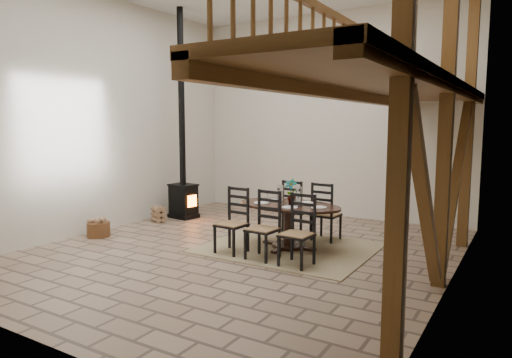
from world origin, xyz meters
The scene contains 7 objects.
ground centered at (0.00, 0.00, 0.00)m, with size 8.00×8.00×0.00m, color gray.
room_shell centered at (1.19, 0.00, 3.01)m, with size 7.02×8.02×5.01m.
rug centered at (0.65, 0.65, 0.01)m, with size 3.00×2.50×0.02m, color tan.
dining_table centered at (0.64, 0.53, 0.44)m, with size 2.07×2.31×1.29m.
wood_stove centered at (-2.83, 1.78, 1.13)m, with size 0.70×0.56×5.00m.
log_basket centered at (-3.08, -0.59, 0.17)m, with size 0.46×0.46×0.38m.
log_stack centered at (-3.02, 1.09, 0.18)m, with size 0.43×0.37×0.37m.
Camera 1 is at (4.41, -6.72, 2.29)m, focal length 32.00 mm.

